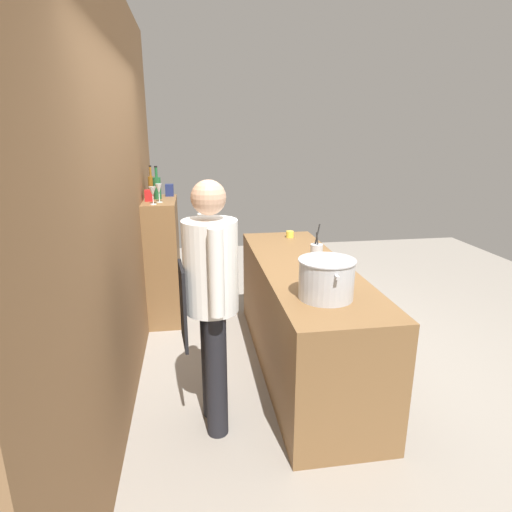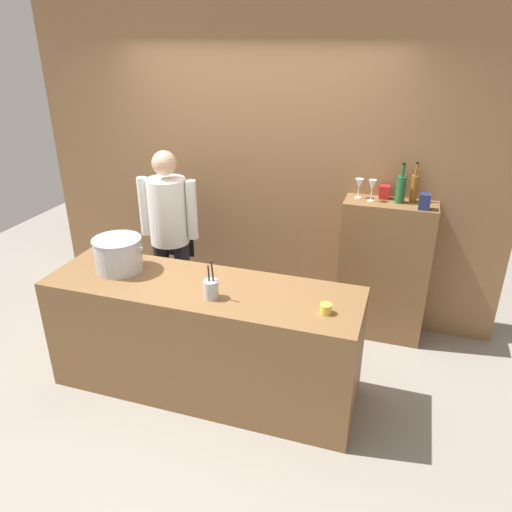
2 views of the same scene
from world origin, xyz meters
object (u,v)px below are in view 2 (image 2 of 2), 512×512
Objects in this scene: butter_jar at (326,309)px; spice_tin_red at (385,192)px; wine_glass_wide at (372,186)px; chef at (170,229)px; spice_tin_navy at (425,202)px; stockpot_large at (118,254)px; utensil_crock at (211,289)px; wine_bottle_green at (401,188)px; wine_glass_tall at (359,184)px; wine_bottle_amber at (414,187)px.

butter_jar is 1.45m from spice_tin_red.
spice_tin_red is at bearing 46.25° from wine_glass_wide.
spice_tin_navy is at bearing -176.93° from chef.
stockpot_large is 0.85m from utensil_crock.
spice_tin_navy is at bearing 43.21° from utensil_crock.
wine_bottle_green is (1.12, 1.35, 0.42)m from utensil_crock.
spice_tin_red is at bearing -169.79° from chef.
chef is 13.15× the size of spice_tin_navy.
stockpot_large reaches higher than butter_jar.
chef is 1.79m from butter_jar.
spice_tin_navy is (2.15, 1.05, 0.30)m from stockpot_large.
wine_glass_tall is at bearing -165.85° from spice_tin_red.
wine_glass_wide is 0.12m from wine_glass_tall.
utensil_crock is at bearing 124.79° from chef.
spice_tin_red is (1.00, 1.42, 0.36)m from utensil_crock.
spice_tin_navy is (2.10, 0.32, 0.37)m from chef.
stockpot_large is 1.42× the size of utensil_crock.
chef is at bearing 150.73° from butter_jar.
utensil_crock is at bearing -12.60° from stockpot_large.
butter_jar is 1.40m from wine_glass_tall.
spice_tin_navy is at bearing -10.75° from wine_glass_wide.
chef is at bearing 86.18° from stockpot_large.
spice_tin_navy is at bearing -62.72° from wine_bottle_amber.
wine_bottle_amber reaches higher than butter_jar.
butter_jar is (0.78, 0.04, -0.04)m from utensil_crock.
spice_tin_red reaches higher than butter_jar.
wine_bottle_green is 1.01× the size of wine_bottle_amber.
chef is at bearing -171.31° from spice_tin_navy.
spice_tin_red is at bearing 81.08° from butter_jar.
spice_tin_navy reaches higher than utensil_crock.
wine_bottle_amber is at bearing 117.28° from spice_tin_navy.
stockpot_large is at bearing -149.20° from wine_bottle_green.
wine_bottle_green is at bearing -29.02° from spice_tin_red.
stockpot_large is 3.36× the size of spice_tin_navy.
wine_bottle_green is 0.16m from spice_tin_red.
spice_tin_red reaches higher than stockpot_large.
butter_jar is at bearing -108.05° from wine_bottle_amber.
stockpot_large is 2.03m from wine_glass_tall.
wine_glass_tall is 0.55m from spice_tin_navy.
spice_tin_red is (0.21, 0.05, -0.06)m from wine_glass_tall.
wine_glass_tall is at bearing 36.21° from stockpot_large.
wine_bottle_amber is (2.06, 1.23, 0.36)m from stockpot_large.
wine_bottle_green is (1.96, 1.17, 0.36)m from stockpot_large.
wine_glass_wide is (-0.23, -0.03, 0.01)m from wine_bottle_green.
butter_jar is at bearing -5.07° from stockpot_large.
utensil_crock is 1.84m from spice_tin_navy.
butter_jar is 0.62× the size of spice_tin_navy.
chef is 1.78m from wine_glass_wide.
utensil_crock is 1.78× the size of wine_glass_tall.
wine_bottle_amber is 0.24m from spice_tin_red.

